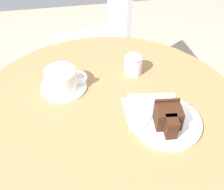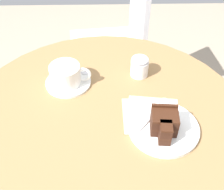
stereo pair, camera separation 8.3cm
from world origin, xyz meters
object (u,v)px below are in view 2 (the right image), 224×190
Objects in this scene: fork at (157,111)px; napkin at (150,115)px; cafe_chair at (120,36)px; coffee_cup at (66,74)px; sugar_pot at (140,66)px; cake_slice at (164,123)px; saucer at (68,82)px; teaspoon at (78,72)px; cake_plate at (163,128)px.

fork is 0.73× the size of napkin.
coffee_cup is at bearing -24.10° from cafe_chair.
coffee_cup is 1.04× the size of fork.
sugar_pot is at bearing 10.74° from coffee_cup.
cafe_chair is (-0.08, 0.84, -0.26)m from cake_slice.
coffee_cup is 0.30m from napkin.
saucer is at bearing 60.56° from coffee_cup.
cake_slice is at bearing -80.62° from sugar_pot.
teaspoon is 0.36m from cake_slice.
fork is (-0.01, 0.07, -0.03)m from cake_slice.
fork is at bearing -79.32° from sugar_pot.
napkin is at bearing 112.34° from cake_slice.
cake_slice is 0.08m from napkin.
cafe_chair reaches higher than coffee_cup.
cake_plate is 2.12× the size of cake_slice.
saucer is 1.17× the size of fork.
coffee_cup is 0.67× the size of cake_plate.
cake_plate is 2.72× the size of sugar_pot.
cake_plate reaches higher than saucer.
fork reaches higher than teaspoon.
cafe_chair is at bearing 95.52° from cake_plate.
teaspoon is at bearing 179.11° from sugar_pot.
teaspoon is 1.01× the size of cake_slice.
teaspoon is 0.11× the size of cafe_chair.
coffee_cup is at bearing -119.44° from saucer.
cake_plate is 0.06m from fork.
cake_plate is at bearing -35.29° from saucer.
saucer is at bearing 144.71° from cake_plate.
saucer is at bearing -113.33° from teaspoon.
sugar_pot is (0.24, 0.05, -0.01)m from coffee_cup.
fork is 0.19m from sugar_pot.
cake_plate is at bearing -34.25° from coffee_cup.
cafe_chair is (-0.07, 0.77, -0.23)m from fork.
coffee_cup reaches higher than sugar_pot.
teaspoon is at bearing 134.12° from cake_slice.
fork is 0.15× the size of cafe_chair.
cafe_chair is at bearing 84.85° from teaspoon.
teaspoon is 0.29m from napkin.
teaspoon is 1.30× the size of sugar_pot.
sugar_pot reaches higher than saucer.
napkin is 0.19m from sugar_pot.
coffee_cup is 0.15× the size of cafe_chair.
coffee_cup is 0.24m from sugar_pot.
cake_plate is (0.28, -0.20, 0.00)m from saucer.
sugar_pot is at bearing 94.63° from napkin.
fork is at bearing 101.64° from cake_plate.
teaspoon is at bearing 139.18° from napkin.
saucer is 0.35m from cake_slice.
saucer is 0.04m from coffee_cup.
saucer is 0.24m from sugar_pot.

